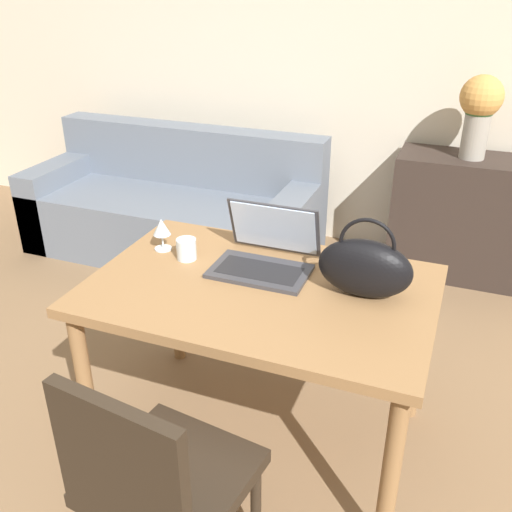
{
  "coord_description": "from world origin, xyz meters",
  "views": [
    {
      "loc": [
        0.57,
        -1.1,
        1.79
      ],
      "look_at": [
        -0.1,
        0.62,
        0.85
      ],
      "focal_mm": 40.0,
      "sensor_mm": 36.0,
      "label": 1
    }
  ],
  "objects_px": {
    "chair": "(155,480)",
    "wine_glass": "(162,229)",
    "flower_vase": "(480,107)",
    "laptop": "(267,250)",
    "couch": "(175,211)",
    "drinking_glass": "(186,249)",
    "handbag": "(365,267)"
  },
  "relations": [
    {
      "from": "chair",
      "to": "wine_glass",
      "type": "height_order",
      "value": "wine_glass"
    },
    {
      "from": "flower_vase",
      "to": "laptop",
      "type": "bearing_deg",
      "value": -112.83
    },
    {
      "from": "couch",
      "to": "flower_vase",
      "type": "height_order",
      "value": "flower_vase"
    },
    {
      "from": "laptop",
      "to": "drinking_glass",
      "type": "relative_size",
      "value": 4.34
    },
    {
      "from": "chair",
      "to": "couch",
      "type": "height_order",
      "value": "chair"
    },
    {
      "from": "chair",
      "to": "couch",
      "type": "relative_size",
      "value": 0.43
    },
    {
      "from": "wine_glass",
      "to": "laptop",
      "type": "bearing_deg",
      "value": 3.18
    },
    {
      "from": "chair",
      "to": "flower_vase",
      "type": "distance_m",
      "value": 2.71
    },
    {
      "from": "chair",
      "to": "couch",
      "type": "bearing_deg",
      "value": 125.28
    },
    {
      "from": "chair",
      "to": "laptop",
      "type": "relative_size",
      "value": 2.27
    },
    {
      "from": "chair",
      "to": "handbag",
      "type": "xyz_separation_m",
      "value": [
        0.41,
        0.81,
        0.37
      ]
    },
    {
      "from": "wine_glass",
      "to": "handbag",
      "type": "height_order",
      "value": "handbag"
    },
    {
      "from": "drinking_glass",
      "to": "handbag",
      "type": "height_order",
      "value": "handbag"
    },
    {
      "from": "wine_glass",
      "to": "handbag",
      "type": "bearing_deg",
      "value": -4.74
    },
    {
      "from": "couch",
      "to": "wine_glass",
      "type": "height_order",
      "value": "wine_glass"
    },
    {
      "from": "laptop",
      "to": "wine_glass",
      "type": "xyz_separation_m",
      "value": [
        -0.45,
        -0.03,
        0.03
      ]
    },
    {
      "from": "chair",
      "to": "handbag",
      "type": "height_order",
      "value": "handbag"
    },
    {
      "from": "wine_glass",
      "to": "flower_vase",
      "type": "height_order",
      "value": "flower_vase"
    },
    {
      "from": "handbag",
      "to": "flower_vase",
      "type": "xyz_separation_m",
      "value": [
        0.29,
        1.74,
        0.23
      ]
    },
    {
      "from": "laptop",
      "to": "wine_glass",
      "type": "bearing_deg",
      "value": -176.82
    },
    {
      "from": "chair",
      "to": "wine_glass",
      "type": "xyz_separation_m",
      "value": [
        -0.45,
        0.88,
        0.35
      ]
    },
    {
      "from": "wine_glass",
      "to": "handbag",
      "type": "relative_size",
      "value": 0.41
    },
    {
      "from": "handbag",
      "to": "drinking_glass",
      "type": "bearing_deg",
      "value": 177.67
    },
    {
      "from": "drinking_glass",
      "to": "wine_glass",
      "type": "relative_size",
      "value": 0.63
    },
    {
      "from": "laptop",
      "to": "drinking_glass",
      "type": "height_order",
      "value": "laptop"
    },
    {
      "from": "chair",
      "to": "wine_glass",
      "type": "bearing_deg",
      "value": 125.0
    },
    {
      "from": "chair",
      "to": "flower_vase",
      "type": "height_order",
      "value": "flower_vase"
    },
    {
      "from": "laptop",
      "to": "flower_vase",
      "type": "bearing_deg",
      "value": 67.17
    },
    {
      "from": "handbag",
      "to": "couch",
      "type": "bearing_deg",
      "value": 137.95
    },
    {
      "from": "laptop",
      "to": "chair",
      "type": "bearing_deg",
      "value": -90.07
    },
    {
      "from": "couch",
      "to": "handbag",
      "type": "relative_size",
      "value": 5.84
    },
    {
      "from": "couch",
      "to": "flower_vase",
      "type": "xyz_separation_m",
      "value": [
        1.84,
        0.33,
        0.79
      ]
    }
  ]
}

